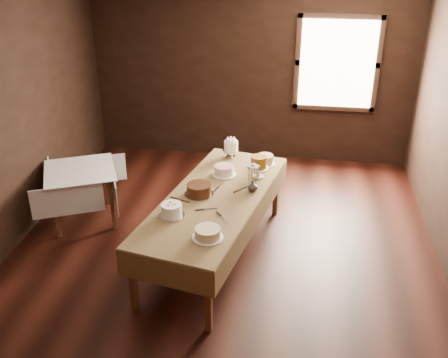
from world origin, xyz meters
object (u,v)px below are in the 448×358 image
display_table (214,201)px  cake_meringue (231,149)px  cake_speckled (265,160)px  cake_server_a (211,209)px  cake_server_b (224,219)px  cake_server_c (220,185)px  cake_server_e (184,201)px  flower_vase (253,186)px  cake_caramel (259,168)px  cake_server_d (244,188)px  cake_swirl (172,210)px  side_table (80,176)px  cake_lattice (224,171)px  cake_cream (208,234)px  cake_chocolate (199,190)px

display_table → cake_meringue: bearing=88.2°
cake_speckled → cake_server_a: cake_speckled is taller
cake_meringue → cake_server_b: bearing=-84.7°
cake_speckled → cake_server_c: (-0.47, -0.66, -0.05)m
cake_speckled → cake_server_e: 1.35m
cake_server_e → cake_meringue: bearing=94.9°
cake_speckled → flower_vase: bearing=-96.3°
cake_caramel → cake_server_e: 1.04m
cake_server_b → cake_server_d: same height
cake_server_c → cake_server_a: bearing=-166.6°
display_table → cake_swirl: (-0.37, -0.47, 0.12)m
side_table → flower_vase: size_ratio=9.28×
cake_lattice → flower_vase: size_ratio=2.69×
display_table → cake_server_c: (0.02, 0.28, 0.06)m
cake_server_b → cake_server_d: size_ratio=1.00×
cake_server_d → cake_meringue: bearing=56.9°
cake_cream → cake_lattice: bearing=92.0°
side_table → cake_speckled: cake_speckled is taller
display_table → cake_lattice: 0.57m
cake_server_b → cake_cream: bearing=-52.8°
cake_speckled → cake_chocolate: 1.13m
cake_lattice → flower_vase: bearing=-43.5°
cake_server_a → cake_server_c: (0.02, 0.55, 0.00)m
side_table → cake_cream: cake_cream is taller
cake_meringue → cake_cream: (0.04, -1.92, -0.05)m
display_table → cake_server_d: 0.40m
cake_server_e → cake_speckled: bearing=74.1°
cake_swirl → cake_cream: size_ratio=0.83×
cake_speckled → cake_server_a: 1.31m
cake_swirl → cake_cream: (0.44, -0.35, -0.01)m
cake_server_b → cake_server_d: 0.73m
cake_cream → cake_server_c: cake_cream is taller
cake_lattice → cake_server_a: size_ratio=1.38×
cake_cream → cake_speckled: bearing=76.7°
cake_cream → cake_server_c: (-0.05, 1.11, -0.05)m
cake_server_e → cake_caramel: bearing=63.8°
flower_vase → cake_lattice: bearing=136.5°
cake_server_d → cake_chocolate: bearing=154.4°
cake_speckled → display_table: bearing=-117.5°
cake_cream → cake_server_e: bearing=119.7°
cake_meringue → cake_lattice: (-0.01, -0.53, -0.05)m
cake_server_d → cake_speckled: bearing=24.0°
cake_caramel → flower_vase: size_ratio=2.31×
cake_meringue → cake_server_a: size_ratio=1.05×
cake_meringue → cake_server_e: cake_meringue is taller
cake_meringue → cake_speckled: bearing=-18.9°
cake_speckled → cake_server_b: cake_speckled is taller
side_table → cake_lattice: size_ratio=3.45×
cake_server_b → cake_server_c: (-0.16, 0.74, 0.00)m
cake_meringue → cake_server_d: cake_meringue is taller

